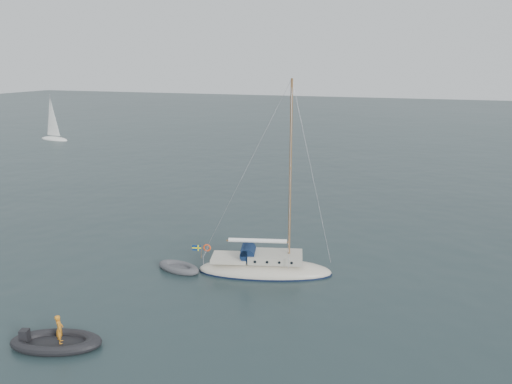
% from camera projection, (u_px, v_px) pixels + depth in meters
% --- Properties ---
extents(ground, '(300.00, 300.00, 0.00)m').
position_uv_depth(ground, '(285.00, 266.00, 30.64)').
color(ground, black).
rests_on(ground, ground).
extents(sailboat, '(8.32, 2.50, 11.84)m').
position_uv_depth(sailboat, '(265.00, 259.00, 29.45)').
color(sailboat, beige).
rests_on(sailboat, ground).
extents(dinghy, '(2.89, 1.30, 0.41)m').
position_uv_depth(dinghy, '(179.00, 268.00, 29.97)').
color(dinghy, '#4C4D52').
rests_on(dinghy, ground).
extents(rib, '(4.07, 1.85, 1.54)m').
position_uv_depth(rib, '(56.00, 341.00, 21.97)').
color(rib, black).
rests_on(rib, ground).
extents(distant_yacht_a, '(5.69, 3.04, 7.54)m').
position_uv_depth(distant_yacht_a, '(52.00, 120.00, 78.86)').
color(distant_yacht_a, white).
rests_on(distant_yacht_a, ground).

